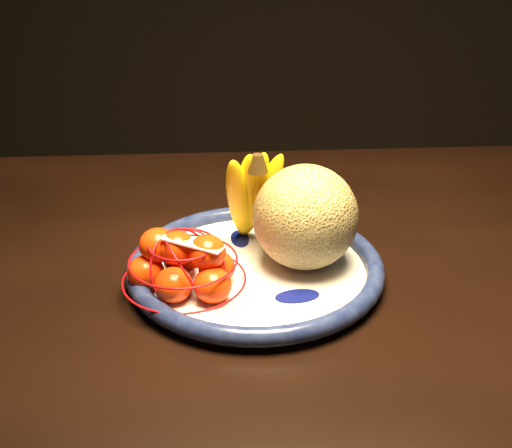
# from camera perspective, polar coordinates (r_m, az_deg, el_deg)

# --- Properties ---
(dining_table) EXTENTS (1.62, 1.10, 0.75)m
(dining_table) POSITION_cam_1_polar(r_m,az_deg,el_deg) (0.88, -12.66, -9.22)
(dining_table) COLOR black
(dining_table) RESTS_ON ground
(fruit_bowl) EXTENTS (0.33, 0.33, 0.03)m
(fruit_bowl) POSITION_cam_1_polar(r_m,az_deg,el_deg) (0.81, -0.05, -3.89)
(fruit_bowl) COLOR white
(fruit_bowl) RESTS_ON dining_table
(cantaloupe) EXTENTS (0.13, 0.13, 0.13)m
(cantaloupe) POSITION_cam_1_polar(r_m,az_deg,el_deg) (0.80, 4.41, 0.62)
(cantaloupe) COLOR olive
(cantaloupe) RESTS_ON fruit_bowl
(banana_bunch) EXTENTS (0.09, 0.10, 0.15)m
(banana_bunch) POSITION_cam_1_polar(r_m,az_deg,el_deg) (0.84, -0.52, 2.87)
(banana_bunch) COLOR yellow
(banana_bunch) RESTS_ON fruit_bowl
(mandarin_bag) EXTENTS (0.20, 0.20, 0.09)m
(mandarin_bag) POSITION_cam_1_polar(r_m,az_deg,el_deg) (0.76, -6.43, -3.66)
(mandarin_bag) COLOR #FF3613
(mandarin_bag) RESTS_ON fruit_bowl
(price_tag) EXTENTS (0.08, 0.04, 0.01)m
(price_tag) POSITION_cam_1_polar(r_m,az_deg,el_deg) (0.74, -5.61, -1.66)
(price_tag) COLOR white
(price_tag) RESTS_ON mandarin_bag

